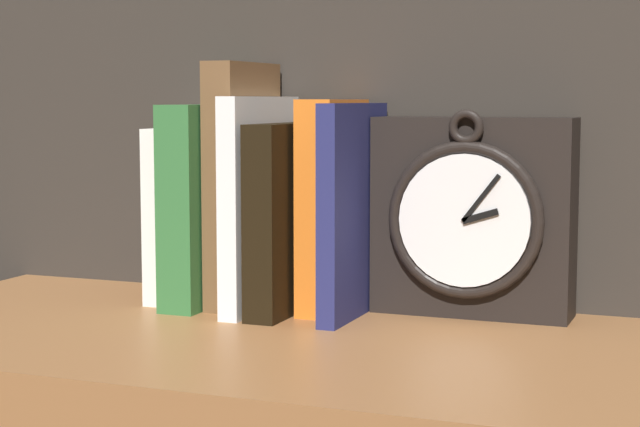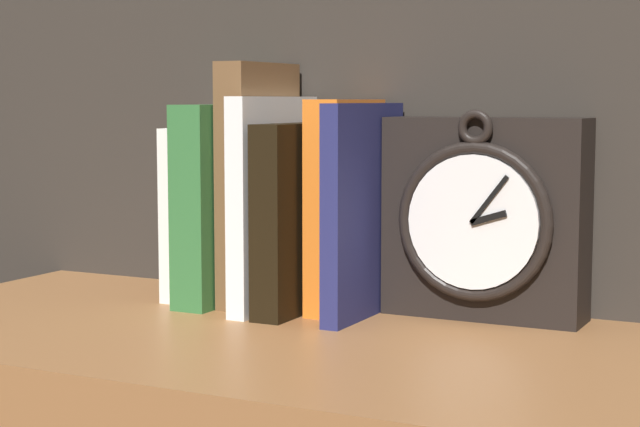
{
  "view_description": "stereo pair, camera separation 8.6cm",
  "coord_description": "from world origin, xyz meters",
  "px_view_note": "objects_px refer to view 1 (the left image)",
  "views": [
    {
      "loc": [
        0.33,
        -0.85,
        1.02
      ],
      "look_at": [
        0.0,
        0.0,
        0.92
      ],
      "focal_mm": 60.0,
      "sensor_mm": 36.0,
      "label": 1
    },
    {
      "loc": [
        0.41,
        -0.81,
        1.02
      ],
      "look_at": [
        0.0,
        0.0,
        0.92
      ],
      "focal_mm": 60.0,
      "sensor_mm": 36.0,
      "label": 2
    }
  ],
  "objects_px": {
    "clock": "(472,217)",
    "book_slot3_white": "(260,203)",
    "book_slot6_navy": "(353,210)",
    "book_slot4_black": "(289,217)",
    "book_slot0_white": "(182,214)",
    "book_slot1_green": "(206,205)",
    "book_slot2_brown": "(243,184)",
    "book_slot5_orange": "(333,205)"
  },
  "relations": [
    {
      "from": "book_slot0_white",
      "to": "book_slot1_green",
      "type": "bearing_deg",
      "value": -21.71
    },
    {
      "from": "book_slot0_white",
      "to": "book_slot1_green",
      "type": "relative_size",
      "value": 0.88
    },
    {
      "from": "book_slot0_white",
      "to": "book_slot5_orange",
      "type": "xyz_separation_m",
      "value": [
        0.17,
        -0.0,
        0.01
      ]
    },
    {
      "from": "book_slot1_green",
      "to": "book_slot3_white",
      "type": "bearing_deg",
      "value": -5.44
    },
    {
      "from": "clock",
      "to": "book_slot1_green",
      "type": "xyz_separation_m",
      "value": [
        -0.27,
        -0.04,
        0.01
      ]
    },
    {
      "from": "clock",
      "to": "book_slot0_white",
      "type": "distance_m",
      "value": 0.3
    },
    {
      "from": "book_slot2_brown",
      "to": "book_slot6_navy",
      "type": "xyz_separation_m",
      "value": [
        0.12,
        -0.02,
        -0.02
      ]
    },
    {
      "from": "book_slot4_black",
      "to": "book_slot5_orange",
      "type": "xyz_separation_m",
      "value": [
        0.04,
        0.02,
        0.01
      ]
    },
    {
      "from": "clock",
      "to": "book_slot2_brown",
      "type": "relative_size",
      "value": 0.81
    },
    {
      "from": "book_slot0_white",
      "to": "book_slot1_green",
      "type": "xyz_separation_m",
      "value": [
        0.03,
        -0.01,
        0.01
      ]
    },
    {
      "from": "book_slot4_black",
      "to": "book_slot5_orange",
      "type": "relative_size",
      "value": 0.89
    },
    {
      "from": "book_slot0_white",
      "to": "book_slot4_black",
      "type": "xyz_separation_m",
      "value": [
        0.13,
        -0.02,
        0.0
      ]
    },
    {
      "from": "book_slot1_green",
      "to": "book_slot3_white",
      "type": "distance_m",
      "value": 0.06
    },
    {
      "from": "book_slot5_orange",
      "to": "clock",
      "type": "bearing_deg",
      "value": 9.31
    },
    {
      "from": "book_slot1_green",
      "to": "book_slot4_black",
      "type": "xyz_separation_m",
      "value": [
        0.09,
        -0.01,
        -0.01
      ]
    },
    {
      "from": "clock",
      "to": "book_slot0_white",
      "type": "height_order",
      "value": "clock"
    },
    {
      "from": "book_slot1_green",
      "to": "book_slot5_orange",
      "type": "relative_size",
      "value": 0.97
    },
    {
      "from": "book_slot0_white",
      "to": "book_slot3_white",
      "type": "xyz_separation_m",
      "value": [
        0.1,
        -0.02,
        0.02
      ]
    },
    {
      "from": "clock",
      "to": "book_slot2_brown",
      "type": "distance_m",
      "value": 0.23
    },
    {
      "from": "book_slot1_green",
      "to": "book_slot4_black",
      "type": "relative_size",
      "value": 1.1
    },
    {
      "from": "book_slot2_brown",
      "to": "book_slot4_black",
      "type": "distance_m",
      "value": 0.07
    },
    {
      "from": "book_slot0_white",
      "to": "book_slot5_orange",
      "type": "relative_size",
      "value": 0.86
    },
    {
      "from": "book_slot1_green",
      "to": "book_slot2_brown",
      "type": "xyz_separation_m",
      "value": [
        0.04,
        0.01,
        0.02
      ]
    },
    {
      "from": "book_slot6_navy",
      "to": "book_slot5_orange",
      "type": "bearing_deg",
      "value": 145.98
    },
    {
      "from": "clock",
      "to": "book_slot2_brown",
      "type": "bearing_deg",
      "value": -173.64
    },
    {
      "from": "book_slot3_white",
      "to": "book_slot5_orange",
      "type": "bearing_deg",
      "value": 16.07
    },
    {
      "from": "clock",
      "to": "book_slot0_white",
      "type": "relative_size",
      "value": 1.11
    },
    {
      "from": "book_slot4_black",
      "to": "book_slot5_orange",
      "type": "height_order",
      "value": "book_slot5_orange"
    },
    {
      "from": "clock",
      "to": "book_slot6_navy",
      "type": "bearing_deg",
      "value": -158.77
    },
    {
      "from": "clock",
      "to": "book_slot5_orange",
      "type": "distance_m",
      "value": 0.14
    },
    {
      "from": "book_slot0_white",
      "to": "book_slot3_white",
      "type": "distance_m",
      "value": 0.1
    },
    {
      "from": "book_slot0_white",
      "to": "book_slot4_black",
      "type": "height_order",
      "value": "book_slot4_black"
    },
    {
      "from": "book_slot3_white",
      "to": "book_slot4_black",
      "type": "xyz_separation_m",
      "value": [
        0.03,
        -0.0,
        -0.01
      ]
    },
    {
      "from": "book_slot3_white",
      "to": "book_slot4_black",
      "type": "relative_size",
      "value": 1.14
    },
    {
      "from": "book_slot2_brown",
      "to": "book_slot0_white",
      "type": "bearing_deg",
      "value": 177.1
    },
    {
      "from": "clock",
      "to": "book_slot3_white",
      "type": "distance_m",
      "value": 0.21
    },
    {
      "from": "book_slot0_white",
      "to": "book_slot4_black",
      "type": "relative_size",
      "value": 0.97
    },
    {
      "from": "book_slot3_white",
      "to": "book_slot6_navy",
      "type": "bearing_deg",
      "value": 0.41
    },
    {
      "from": "book_slot3_white",
      "to": "book_slot6_navy",
      "type": "relative_size",
      "value": 1.03
    },
    {
      "from": "book_slot5_orange",
      "to": "book_slot1_green",
      "type": "bearing_deg",
      "value": -174.03
    },
    {
      "from": "book_slot1_green",
      "to": "book_slot6_navy",
      "type": "distance_m",
      "value": 0.16
    },
    {
      "from": "clock",
      "to": "book_slot6_navy",
      "type": "relative_size",
      "value": 0.97
    }
  ]
}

